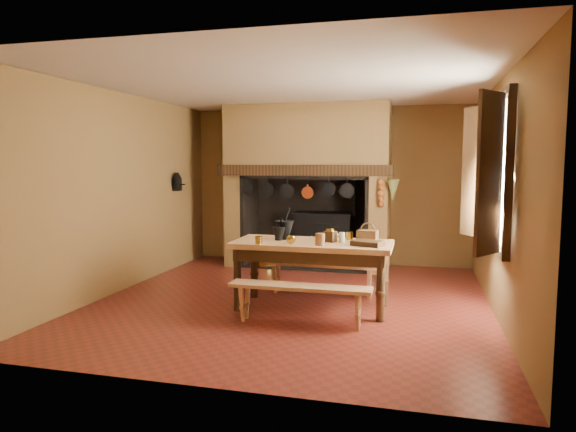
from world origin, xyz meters
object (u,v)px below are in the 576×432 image
(work_table, at_px, (312,252))
(wicker_basket, at_px, (367,235))
(bench_front, at_px, (300,295))
(mixing_bowl, at_px, (328,237))
(coffee_grinder, at_px, (330,236))
(iron_range, at_px, (324,238))

(work_table, distance_m, wicker_basket, 0.72)
(bench_front, xyz_separation_m, mixing_bowl, (0.17, 0.87, 0.54))
(bench_front, distance_m, coffee_grinder, 0.94)
(bench_front, distance_m, wicker_basket, 1.24)
(coffee_grinder, relative_size, mixing_bowl, 0.71)
(bench_front, bearing_deg, wicker_basket, 53.43)
(bench_front, height_order, mixing_bowl, mixing_bowl)
(work_table, relative_size, bench_front, 1.21)
(iron_range, xyz_separation_m, mixing_bowl, (0.53, -2.55, 0.40))
(iron_range, bearing_deg, coffee_grinder, -77.92)
(bench_front, bearing_deg, mixing_bowl, 79.26)
(iron_range, bearing_deg, work_table, -82.47)
(work_table, height_order, bench_front, work_table)
(coffee_grinder, relative_size, wicker_basket, 0.77)
(bench_front, xyz_separation_m, coffee_grinder, (0.22, 0.71, 0.58))
(work_table, height_order, coffee_grinder, coffee_grinder)
(work_table, relative_size, mixing_bowl, 6.72)
(mixing_bowl, distance_m, wicker_basket, 0.49)
(mixing_bowl, bearing_deg, iron_range, 101.73)
(iron_range, distance_m, work_table, 2.78)
(iron_range, bearing_deg, wicker_basket, -68.14)
(iron_range, distance_m, mixing_bowl, 2.63)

